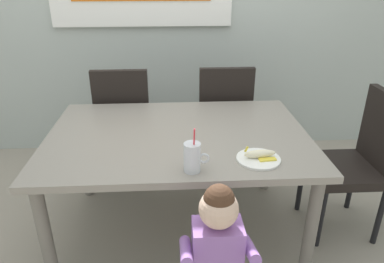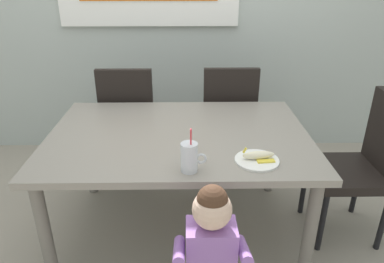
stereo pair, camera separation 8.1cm
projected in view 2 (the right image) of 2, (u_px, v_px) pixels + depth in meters
ground_plane at (180, 228)px, 2.47m from camera, size 24.00×24.00×0.00m
dining_table at (179, 145)px, 2.20m from camera, size 1.57×1.09×0.73m
dining_chair_left at (129, 116)px, 2.90m from camera, size 0.44×0.44×0.96m
dining_chair_right at (228, 115)px, 2.93m from camera, size 0.44×0.45×0.96m
dining_chair_far at (363, 160)px, 2.24m from camera, size 0.44×0.44×0.96m
toddler_standing at (211, 246)px, 1.57m from camera, size 0.33×0.24×0.84m
milk_cup at (190, 159)px, 1.74m from camera, size 0.13×0.09×0.25m
snack_plate at (257, 160)px, 1.84m from camera, size 0.23×0.23×0.01m
peeled_banana at (259, 155)px, 1.84m from camera, size 0.17×0.11×0.07m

